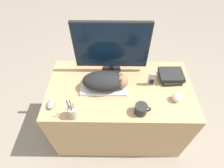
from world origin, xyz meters
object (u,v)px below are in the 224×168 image
(monitor, at_px, (111,47))
(pen_cup, at_px, (73,112))
(book_stack, at_px, (171,76))
(keyboard, at_px, (104,87))
(coffee_mug, at_px, (141,109))
(phone, at_px, (152,79))
(computer_mouse, at_px, (51,104))
(cat, at_px, (106,81))
(baseball, at_px, (177,97))

(monitor, relative_size, pen_cup, 3.03)
(pen_cup, distance_m, book_stack, 0.88)
(monitor, bearing_deg, keyboard, -105.95)
(coffee_mug, relative_size, phone, 0.93)
(computer_mouse, height_order, book_stack, book_stack)
(cat, bearing_deg, phone, 7.18)
(baseball, bearing_deg, coffee_mug, -158.07)
(computer_mouse, xyz_separation_m, phone, (0.80, 0.23, 0.04))
(monitor, bearing_deg, computer_mouse, -139.48)
(cat, height_order, baseball, cat)
(keyboard, xyz_separation_m, cat, (0.02, 0.00, 0.08))
(cat, distance_m, book_stack, 0.58)
(book_stack, bearing_deg, phone, -160.19)
(monitor, relative_size, phone, 4.66)
(phone, bearing_deg, computer_mouse, -164.08)
(phone, relative_size, book_stack, 0.64)
(computer_mouse, height_order, coffee_mug, coffee_mug)
(cat, xyz_separation_m, coffee_mug, (0.27, -0.23, -0.05))
(monitor, height_order, coffee_mug, monitor)
(computer_mouse, bearing_deg, coffee_mug, -4.39)
(cat, relative_size, computer_mouse, 4.03)
(book_stack, bearing_deg, computer_mouse, -163.35)
(keyboard, height_order, book_stack, book_stack)
(monitor, bearing_deg, cat, -100.62)
(cat, relative_size, baseball, 5.12)
(cat, relative_size, book_stack, 1.81)
(computer_mouse, xyz_separation_m, coffee_mug, (0.69, -0.05, 0.02))
(keyboard, height_order, baseball, baseball)
(pen_cup, bearing_deg, baseball, 11.13)
(monitor, height_order, computer_mouse, monitor)
(cat, xyz_separation_m, baseball, (0.56, -0.12, -0.05))
(monitor, distance_m, baseball, 0.66)
(coffee_mug, bearing_deg, monitor, 116.88)
(keyboard, relative_size, coffee_mug, 3.11)
(pen_cup, relative_size, baseball, 2.79)
(monitor, distance_m, book_stack, 0.58)
(coffee_mug, height_order, phone, phone)
(keyboard, xyz_separation_m, coffee_mug, (0.29, -0.23, 0.03))
(monitor, height_order, pen_cup, monitor)
(pen_cup, height_order, baseball, pen_cup)
(cat, bearing_deg, baseball, -11.74)
(computer_mouse, bearing_deg, book_stack, 16.65)
(cat, xyz_separation_m, phone, (0.38, 0.05, -0.03))
(keyboard, xyz_separation_m, phone, (0.40, 0.05, 0.05))
(baseball, xyz_separation_m, book_stack, (0.00, 0.23, -0.00))
(baseball, distance_m, phone, 0.25)
(keyboard, bearing_deg, book_stack, 11.00)
(cat, height_order, book_stack, cat)
(baseball, bearing_deg, cat, 168.26)
(keyboard, bearing_deg, phone, 6.81)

